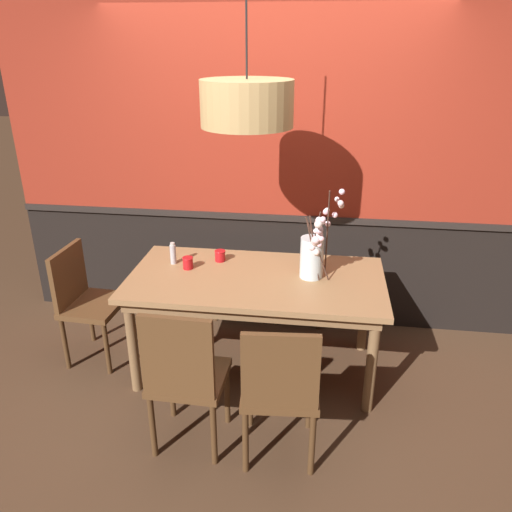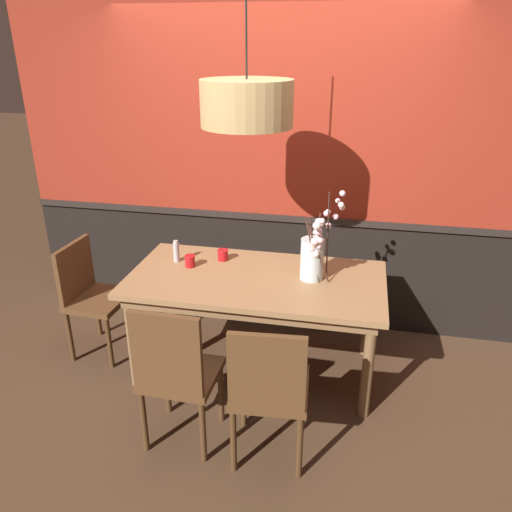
{
  "view_description": "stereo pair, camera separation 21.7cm",
  "coord_description": "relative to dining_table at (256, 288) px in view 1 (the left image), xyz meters",
  "views": [
    {
      "loc": [
        0.43,
        -3.1,
        2.27
      ],
      "look_at": [
        0.0,
        0.0,
        0.91
      ],
      "focal_mm": 35.33,
      "sensor_mm": 36.0,
      "label": 1
    },
    {
      "loc": [
        0.64,
        -3.06,
        2.27
      ],
      "look_at": [
        0.0,
        0.0,
        0.91
      ],
      "focal_mm": 35.33,
      "sensor_mm": 36.0,
      "label": 2
    }
  ],
  "objects": [
    {
      "name": "candle_holder_nearer_edge",
      "position": [
        -0.3,
        0.23,
        0.12
      ],
      "size": [
        0.08,
        0.08,
        0.08
      ],
      "color": "red",
      "rests_on": "dining_table"
    },
    {
      "name": "chair_near_side_right",
      "position": [
        0.25,
        -0.85,
        -0.16
      ],
      "size": [
        0.46,
        0.47,
        0.92
      ],
      "color": "brown",
      "rests_on": "ground"
    },
    {
      "name": "candle_holder_nearer_center",
      "position": [
        -0.5,
        0.07,
        0.13
      ],
      "size": [
        0.08,
        0.08,
        0.09
      ],
      "color": "red",
      "rests_on": "dining_table"
    },
    {
      "name": "back_wall",
      "position": [
        0.0,
        0.81,
        0.65
      ],
      "size": [
        4.22,
        0.14,
        2.66
      ],
      "color": "black",
      "rests_on": "ground"
    },
    {
      "name": "chair_far_side_right",
      "position": [
        0.28,
        0.89,
        -0.15
      ],
      "size": [
        0.45,
        0.46,
        0.92
      ],
      "color": "brown",
      "rests_on": "ground"
    },
    {
      "name": "pendant_lamp",
      "position": [
        -0.05,
        -0.02,
        1.24
      ],
      "size": [
        0.56,
        0.56,
        0.89
      ],
      "color": "tan"
    },
    {
      "name": "chair_head_west_end",
      "position": [
        -1.28,
        -0.01,
        -0.17
      ],
      "size": [
        0.41,
        0.46,
        0.89
      ],
      "color": "brown",
      "rests_on": "ground"
    },
    {
      "name": "ground_plane",
      "position": [
        0.0,
        0.0,
        -0.67
      ],
      "size": [
        24.0,
        24.0,
        0.0
      ],
      "primitive_type": "plane",
      "color": "#4C3321"
    },
    {
      "name": "chair_near_side_left",
      "position": [
        -0.29,
        -0.84,
        -0.14
      ],
      "size": [
        0.43,
        0.42,
        0.96
      ],
      "color": "brown",
      "rests_on": "ground"
    },
    {
      "name": "condiment_bottle",
      "position": [
        -0.63,
        0.14,
        0.16
      ],
      "size": [
        0.04,
        0.04,
        0.16
      ],
      "color": "#ADADB2",
      "rests_on": "dining_table"
    },
    {
      "name": "dining_table",
      "position": [
        0.0,
        0.0,
        0.0
      ],
      "size": [
        1.76,
        0.91,
        0.75
      ],
      "color": "#997047",
      "rests_on": "ground"
    },
    {
      "name": "vase_with_blossoms",
      "position": [
        0.39,
        0.05,
        0.26
      ],
      "size": [
        0.27,
        0.31,
        0.64
      ],
      "color": "silver",
      "rests_on": "dining_table"
    },
    {
      "name": "chair_far_side_left",
      "position": [
        -0.25,
        0.87,
        -0.14
      ],
      "size": [
        0.46,
        0.39,
        0.94
      ],
      "color": "brown",
      "rests_on": "ground"
    }
  ]
}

